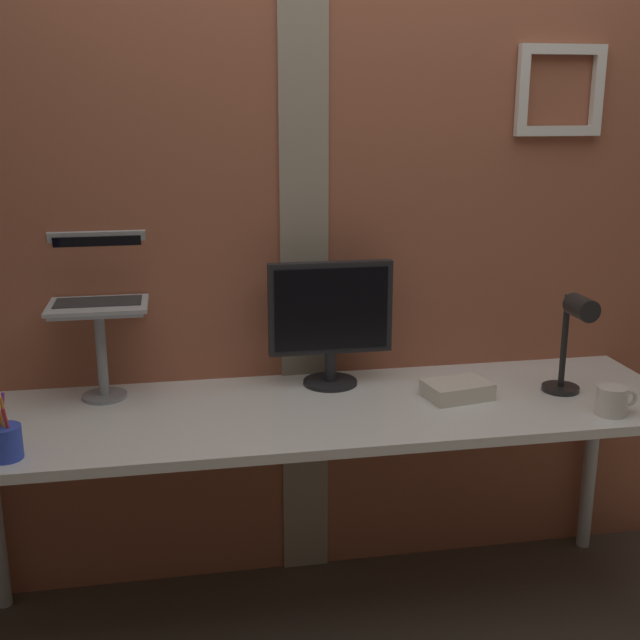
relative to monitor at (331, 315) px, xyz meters
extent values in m
plane|color=#4C4238|center=(0.09, -0.31, -0.99)|extent=(6.00, 6.00, 0.00)
cube|color=#9E563D|center=(0.09, 0.18, 0.36)|extent=(3.26, 0.12, 2.69)
cube|color=gray|center=(-0.07, 0.12, 0.36)|extent=(0.16, 0.01, 2.69)
cube|color=white|center=(0.80, 0.10, 0.84)|extent=(0.30, 0.03, 0.03)
cube|color=white|center=(0.80, 0.10, 0.58)|extent=(0.30, 0.03, 0.03)
cube|color=white|center=(0.66, 0.10, 0.71)|extent=(0.03, 0.03, 0.23)
cube|color=white|center=(0.93, 0.10, 0.71)|extent=(0.03, 0.03, 0.23)
cube|color=white|center=(-0.05, -0.20, -0.25)|extent=(2.25, 0.64, 0.03)
cylinder|color=#B2B2B7|center=(1.01, 0.06, -0.63)|extent=(0.05, 0.05, 0.72)
cylinder|color=black|center=(0.00, 0.00, -0.23)|extent=(0.18, 0.18, 0.01)
cylinder|color=black|center=(0.00, 0.00, -0.18)|extent=(0.04, 0.04, 0.10)
cube|color=black|center=(0.00, 0.00, 0.02)|extent=(0.41, 0.04, 0.30)
cube|color=black|center=(0.00, -0.02, 0.02)|extent=(0.37, 0.00, 0.27)
cylinder|color=gray|center=(-0.73, 0.00, -0.23)|extent=(0.14, 0.14, 0.01)
cylinder|color=gray|center=(-0.73, 0.00, -0.09)|extent=(0.03, 0.03, 0.28)
cube|color=gray|center=(-0.73, 0.00, 0.05)|extent=(0.28, 0.22, 0.01)
cube|color=#ADB2B7|center=(-0.73, 0.00, 0.06)|extent=(0.30, 0.22, 0.01)
cube|color=#2D2D30|center=(-0.73, 0.02, 0.07)|extent=(0.26, 0.13, 0.00)
cube|color=#ADB2B7|center=(-0.73, 0.15, 0.17)|extent=(0.30, 0.07, 0.21)
cube|color=black|center=(-0.73, 0.14, 0.17)|extent=(0.27, 0.05, 0.18)
cylinder|color=black|center=(0.73, -0.20, -0.23)|extent=(0.12, 0.12, 0.02)
cylinder|color=black|center=(0.73, -0.20, -0.07)|extent=(0.02, 0.02, 0.31)
cylinder|color=black|center=(0.73, -0.29, 0.06)|extent=(0.07, 0.11, 0.07)
cylinder|color=blue|center=(-0.95, -0.42, -0.19)|extent=(0.09, 0.09, 0.09)
cylinder|color=orange|center=(-0.94, -0.43, -0.14)|extent=(0.02, 0.03, 0.17)
cylinder|color=red|center=(-0.94, -0.43, -0.16)|extent=(0.02, 0.03, 0.14)
cylinder|color=orange|center=(-0.95, -0.42, -0.16)|extent=(0.03, 0.01, 0.14)
cylinder|color=purple|center=(-0.96, -0.41, -0.14)|extent=(0.03, 0.02, 0.17)
cylinder|color=silver|center=(0.78, -0.42, -0.20)|extent=(0.09, 0.09, 0.09)
torus|color=silver|center=(0.84, -0.42, -0.19)|extent=(0.05, 0.01, 0.05)
cube|color=silver|center=(0.37, -0.20, -0.21)|extent=(0.22, 0.17, 0.05)
camera|label=1|loc=(-0.49, -2.48, 0.66)|focal=44.97mm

